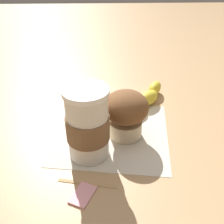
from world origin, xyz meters
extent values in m
plane|color=tan|center=(0.00, 0.00, 0.00)|extent=(3.00, 3.00, 0.00)
cube|color=beige|center=(0.00, 0.00, 0.00)|extent=(0.29, 0.29, 0.00)
cylinder|color=silver|center=(-0.07, 0.05, 0.07)|extent=(0.08, 0.08, 0.14)
cylinder|color=white|center=(-0.07, 0.05, 0.15)|extent=(0.09, 0.09, 0.01)
cylinder|color=brown|center=(-0.07, 0.05, 0.07)|extent=(0.09, 0.09, 0.05)
cylinder|color=beige|center=(-0.01, -0.03, 0.02)|extent=(0.07, 0.07, 0.04)
ellipsoid|color=brown|center=(-0.01, -0.03, 0.08)|extent=(0.10, 0.10, 0.07)
ellipsoid|color=yellow|center=(0.05, 0.00, 0.02)|extent=(0.04, 0.06, 0.04)
ellipsoid|color=yellow|center=(0.08, -0.06, 0.02)|extent=(0.06, 0.08, 0.04)
ellipsoid|color=yellow|center=(0.12, -0.10, 0.02)|extent=(0.08, 0.08, 0.04)
ellipsoid|color=yellow|center=(0.17, -0.13, 0.02)|extent=(0.07, 0.06, 0.04)
cube|color=pink|center=(-0.18, 0.06, 0.00)|extent=(0.06, 0.05, 0.01)
cube|color=tan|center=(-0.15, 0.05, 0.00)|extent=(0.03, 0.11, 0.00)
camera|label=1|loc=(-0.48, 0.02, 0.37)|focal=42.00mm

